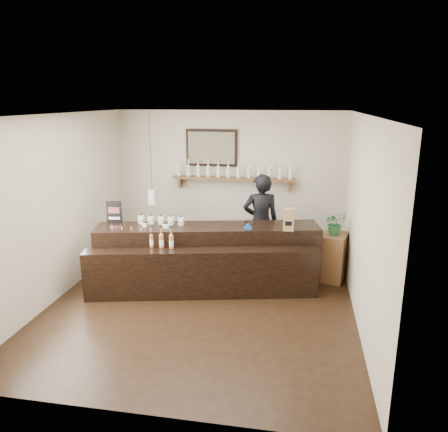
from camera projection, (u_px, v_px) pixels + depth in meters
ground at (202, 302)px, 6.67m from camera, size 5.00×5.00×0.00m
room_shell at (201, 193)px, 6.23m from camera, size 5.00×5.00×5.00m
back_wall_decor at (221, 165)px, 8.50m from camera, size 2.66×0.96×1.69m
counter at (206, 260)px, 7.10m from camera, size 3.67×1.72×1.18m
promo_sign at (114, 212)px, 7.23m from camera, size 0.26×0.04×0.37m
paper_bag at (289, 219)px, 6.80m from camera, size 0.17×0.13×0.36m
tape_dispenser at (248, 227)px, 6.87m from camera, size 0.12×0.07×0.10m
side_cabinet at (333, 257)px, 7.44m from camera, size 0.53×0.63×0.80m
potted_plant at (335, 223)px, 7.29m from camera, size 0.44×0.41×0.40m
shopkeeper at (261, 216)px, 7.76m from camera, size 0.82×0.64×1.98m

